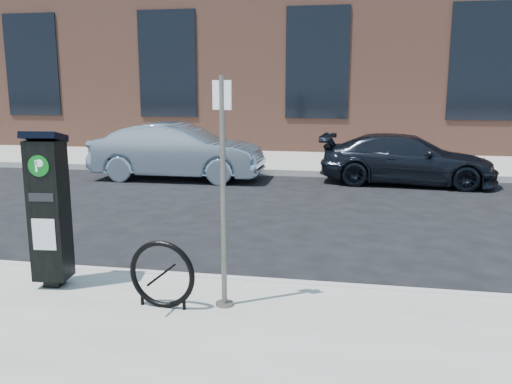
% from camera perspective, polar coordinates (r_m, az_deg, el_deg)
% --- Properties ---
extents(ground, '(120.00, 120.00, 0.00)m').
position_cam_1_polar(ground, '(6.32, -2.69, -10.18)').
color(ground, black).
rests_on(ground, ground).
extents(sidewalk_far, '(60.00, 12.00, 0.15)m').
position_cam_1_polar(sidewalk_far, '(19.89, 6.72, 4.67)').
color(sidewalk_far, gray).
rests_on(sidewalk_far, ground).
extents(curb_near, '(60.00, 0.12, 0.16)m').
position_cam_1_polar(curb_near, '(6.27, -2.74, -9.61)').
color(curb_near, '#9E9B93').
rests_on(curb_near, ground).
extents(curb_far, '(60.00, 0.12, 0.16)m').
position_cam_1_polar(curb_far, '(13.99, 4.94, 1.97)').
color(curb_far, '#9E9B93').
rests_on(curb_far, ground).
extents(building, '(28.00, 10.05, 8.25)m').
position_cam_1_polar(building, '(22.83, 7.52, 15.71)').
color(building, brown).
rests_on(building, ground).
extents(parking_kiosk, '(0.42, 0.38, 1.69)m').
position_cam_1_polar(parking_kiosk, '(6.17, -20.96, -1.57)').
color(parking_kiosk, black).
rests_on(parking_kiosk, sidewalk_near).
extents(sign_pole, '(0.19, 0.18, 2.24)m').
position_cam_1_polar(sign_pole, '(5.18, -3.47, -0.39)').
color(sign_pole, '#4C4643').
rests_on(sign_pole, sidewalk_near).
extents(bike_rack, '(0.69, 0.12, 0.69)m').
position_cam_1_polar(bike_rack, '(5.42, -9.87, -8.58)').
color(bike_rack, black).
rests_on(bike_rack, sidewalk_near).
extents(car_silver, '(4.22, 1.54, 1.38)m').
position_cam_1_polar(car_silver, '(13.55, -8.23, 4.23)').
color(car_silver, '#7E91A1').
rests_on(car_silver, ground).
extents(car_dark, '(4.14, 1.92, 1.17)m').
position_cam_1_polar(car_dark, '(13.28, 15.59, 3.34)').
color(car_dark, black).
rests_on(car_dark, ground).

